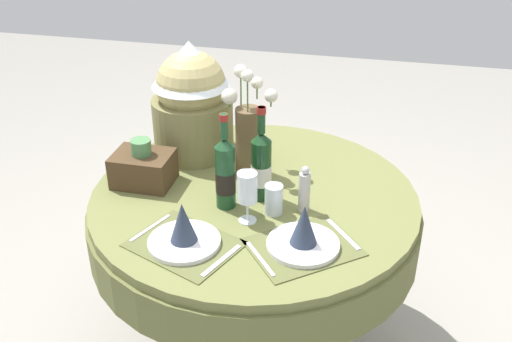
{
  "coord_description": "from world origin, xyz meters",
  "views": [
    {
      "loc": [
        0.43,
        -1.84,
        1.93
      ],
      "look_at": [
        0.0,
        0.03,
        0.85
      ],
      "focal_mm": 41.26,
      "sensor_mm": 36.0,
      "label": 1
    }
  ],
  "objects_px": {
    "dining_table": "(254,223)",
    "wine_glass_right": "(247,188)",
    "woven_basket_side_left": "(143,167)",
    "wine_bottle_centre": "(225,173)",
    "tumbler_near_right": "(274,199)",
    "place_setting_right": "(303,236)",
    "flower_vase": "(248,130)",
    "pepper_mill": "(304,190)",
    "wine_bottle_left": "(261,165)",
    "place_setting_left": "(184,233)",
    "gift_tub_back_left": "(192,96)"
  },
  "relations": [
    {
      "from": "tumbler_near_right",
      "to": "flower_vase",
      "type": "bearing_deg",
      "value": 120.22
    },
    {
      "from": "place_setting_right",
      "to": "place_setting_left",
      "type": "bearing_deg",
      "value": -168.99
    },
    {
      "from": "dining_table",
      "to": "gift_tub_back_left",
      "type": "xyz_separation_m",
      "value": [
        -0.33,
        0.28,
        0.39
      ]
    },
    {
      "from": "wine_bottle_centre",
      "to": "wine_glass_right",
      "type": "distance_m",
      "value": 0.13
    },
    {
      "from": "place_setting_right",
      "to": "tumbler_near_right",
      "type": "relative_size",
      "value": 3.83
    },
    {
      "from": "place_setting_left",
      "to": "pepper_mill",
      "type": "xyz_separation_m",
      "value": [
        0.35,
        0.3,
        0.04
      ]
    },
    {
      "from": "wine_bottle_left",
      "to": "wine_glass_right",
      "type": "relative_size",
      "value": 1.9
    },
    {
      "from": "tumbler_near_right",
      "to": "woven_basket_side_left",
      "type": "height_order",
      "value": "woven_basket_side_left"
    },
    {
      "from": "place_setting_right",
      "to": "tumbler_near_right",
      "type": "xyz_separation_m",
      "value": [
        -0.14,
        0.18,
        0.01
      ]
    },
    {
      "from": "wine_glass_right",
      "to": "pepper_mill",
      "type": "relative_size",
      "value": 1.07
    },
    {
      "from": "flower_vase",
      "to": "dining_table",
      "type": "bearing_deg",
      "value": -68.97
    },
    {
      "from": "place_setting_right",
      "to": "wine_glass_right",
      "type": "height_order",
      "value": "wine_glass_right"
    },
    {
      "from": "place_setting_left",
      "to": "place_setting_right",
      "type": "height_order",
      "value": "same"
    },
    {
      "from": "place_setting_right",
      "to": "wine_bottle_left",
      "type": "height_order",
      "value": "wine_bottle_left"
    },
    {
      "from": "tumbler_near_right",
      "to": "woven_basket_side_left",
      "type": "xyz_separation_m",
      "value": [
        -0.53,
        0.09,
        0.01
      ]
    },
    {
      "from": "woven_basket_side_left",
      "to": "wine_glass_right",
      "type": "bearing_deg",
      "value": -20.01
    },
    {
      "from": "woven_basket_side_left",
      "to": "wine_bottle_centre",
      "type": "bearing_deg",
      "value": -13.77
    },
    {
      "from": "gift_tub_back_left",
      "to": "place_setting_left",
      "type": "bearing_deg",
      "value": -74.67
    },
    {
      "from": "dining_table",
      "to": "woven_basket_side_left",
      "type": "distance_m",
      "value": 0.48
    },
    {
      "from": "flower_vase",
      "to": "wine_bottle_centre",
      "type": "bearing_deg",
      "value": -93.64
    },
    {
      "from": "place_setting_left",
      "to": "wine_glass_right",
      "type": "relative_size",
      "value": 2.16
    },
    {
      "from": "gift_tub_back_left",
      "to": "flower_vase",
      "type": "bearing_deg",
      "value": -23.69
    },
    {
      "from": "dining_table",
      "to": "tumbler_near_right",
      "type": "relative_size",
      "value": 11.24
    },
    {
      "from": "dining_table",
      "to": "wine_glass_right",
      "type": "bearing_deg",
      "value": -84.02
    },
    {
      "from": "dining_table",
      "to": "wine_glass_right",
      "type": "xyz_separation_m",
      "value": [
        0.02,
        -0.18,
        0.27
      ]
    },
    {
      "from": "dining_table",
      "to": "tumbler_near_right",
      "type": "height_order",
      "value": "tumbler_near_right"
    },
    {
      "from": "dining_table",
      "to": "wine_bottle_centre",
      "type": "bearing_deg",
      "value": -127.34
    },
    {
      "from": "wine_bottle_left",
      "to": "wine_glass_right",
      "type": "bearing_deg",
      "value": -94.12
    },
    {
      "from": "place_setting_left",
      "to": "wine_bottle_centre",
      "type": "height_order",
      "value": "wine_bottle_centre"
    },
    {
      "from": "place_setting_right",
      "to": "pepper_mill",
      "type": "distance_m",
      "value": 0.23
    },
    {
      "from": "woven_basket_side_left",
      "to": "wine_bottle_left",
      "type": "bearing_deg",
      "value": -0.07
    },
    {
      "from": "dining_table",
      "to": "tumbler_near_right",
      "type": "bearing_deg",
      "value": -48.9
    },
    {
      "from": "place_setting_right",
      "to": "wine_bottle_centre",
      "type": "bearing_deg",
      "value": 149.12
    },
    {
      "from": "flower_vase",
      "to": "gift_tub_back_left",
      "type": "bearing_deg",
      "value": 156.31
    },
    {
      "from": "flower_vase",
      "to": "wine_bottle_centre",
      "type": "xyz_separation_m",
      "value": [
        -0.02,
        -0.27,
        -0.04
      ]
    },
    {
      "from": "wine_glass_right",
      "to": "tumbler_near_right",
      "type": "xyz_separation_m",
      "value": [
        0.08,
        0.07,
        -0.08
      ]
    },
    {
      "from": "place_setting_right",
      "to": "woven_basket_side_left",
      "type": "xyz_separation_m",
      "value": [
        -0.67,
        0.27,
        0.02
      ]
    },
    {
      "from": "dining_table",
      "to": "wine_bottle_left",
      "type": "xyz_separation_m",
      "value": [
        0.03,
        -0.02,
        0.27
      ]
    },
    {
      "from": "place_setting_left",
      "to": "pepper_mill",
      "type": "distance_m",
      "value": 0.46
    },
    {
      "from": "flower_vase",
      "to": "gift_tub_back_left",
      "type": "height_order",
      "value": "gift_tub_back_left"
    },
    {
      "from": "place_setting_left",
      "to": "gift_tub_back_left",
      "type": "distance_m",
      "value": 0.7
    },
    {
      "from": "place_setting_right",
      "to": "woven_basket_side_left",
      "type": "distance_m",
      "value": 0.72
    },
    {
      "from": "pepper_mill",
      "to": "wine_glass_right",
      "type": "bearing_deg",
      "value": -148.01
    },
    {
      "from": "flower_vase",
      "to": "gift_tub_back_left",
      "type": "relative_size",
      "value": 0.91
    },
    {
      "from": "place_setting_right",
      "to": "flower_vase",
      "type": "relative_size",
      "value": 0.98
    },
    {
      "from": "dining_table",
      "to": "wine_bottle_left",
      "type": "height_order",
      "value": "wine_bottle_left"
    },
    {
      "from": "wine_glass_right",
      "to": "place_setting_right",
      "type": "bearing_deg",
      "value": -27.02
    },
    {
      "from": "woven_basket_side_left",
      "to": "pepper_mill",
      "type": "bearing_deg",
      "value": -4.71
    },
    {
      "from": "pepper_mill",
      "to": "dining_table",
      "type": "bearing_deg",
      "value": 160.52
    },
    {
      "from": "wine_bottle_centre",
      "to": "tumbler_near_right",
      "type": "height_order",
      "value": "wine_bottle_centre"
    }
  ]
}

